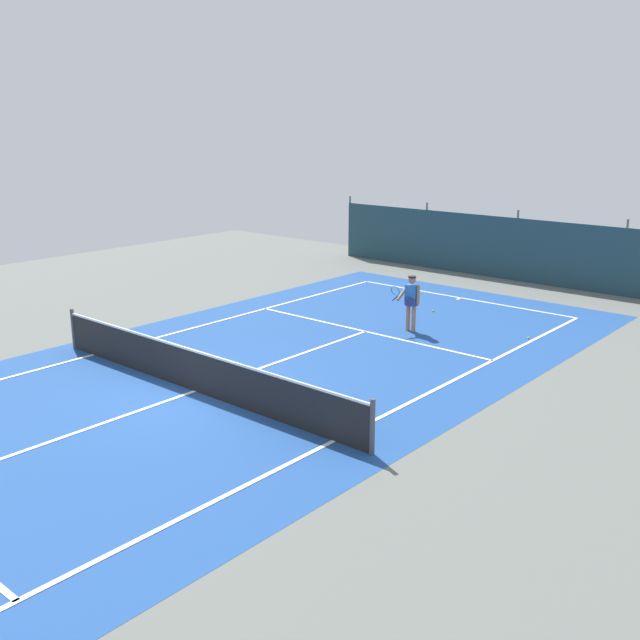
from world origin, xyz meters
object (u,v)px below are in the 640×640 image
object	(u,v)px
tennis_player	(411,299)
tennis_ball_by_sideline	(433,311)
tennis_ball_near_player	(528,338)
tennis_net	(194,370)
tennis_ball_midcourt	(334,399)
parked_car	(558,250)
water_bottle	(105,330)

from	to	relation	value
tennis_player	tennis_ball_by_sideline	bearing A→B (deg)	-72.47
tennis_player	tennis_ball_near_player	distance (m)	3.48
tennis_net	tennis_player	size ratio (longest dim) A/B	6.17
tennis_ball_near_player	tennis_ball_midcourt	bearing A→B (deg)	-99.42
tennis_net	parked_car	size ratio (longest dim) A/B	2.40
tennis_player	tennis_ball_near_player	world-z (taller)	tennis_player
tennis_ball_near_player	parked_car	distance (m)	10.55
tennis_ball_by_sideline	tennis_player	bearing A→B (deg)	-74.05
water_bottle	tennis_ball_by_sideline	bearing A→B (deg)	55.00
tennis_ball_by_sideline	water_bottle	size ratio (longest dim) A/B	0.28
parked_car	water_bottle	world-z (taller)	parked_car
tennis_ball_midcourt	tennis_ball_by_sideline	xyz separation A→B (m)	(-2.48, 8.03, 0.00)
tennis_net	water_bottle	distance (m)	5.74
tennis_ball_midcourt	water_bottle	size ratio (longest dim) A/B	0.28
tennis_player	tennis_ball_midcourt	distance (m)	6.04
parked_car	water_bottle	bearing A→B (deg)	71.07
parked_car	water_bottle	distance (m)	18.49
tennis_net	water_bottle	xyz separation A→B (m)	(-5.57, 1.32, -0.39)
tennis_player	water_bottle	size ratio (longest dim) A/B	6.83
parked_car	tennis_ball_midcourt	bearing A→B (deg)	97.73
tennis_player	tennis_ball_midcourt	world-z (taller)	tennis_player
tennis_player	parked_car	bearing A→B (deg)	-86.20
tennis_player	tennis_ball_by_sideline	world-z (taller)	tennis_player
tennis_ball_near_player	tennis_ball_midcourt	world-z (taller)	same
tennis_player	parked_car	distance (m)	11.46
tennis_net	tennis_ball_midcourt	bearing A→B (deg)	30.80
tennis_ball_midcourt	tennis_player	bearing A→B (deg)	107.61
tennis_ball_by_sideline	parked_car	distance (m)	9.14
tennis_ball_midcourt	tennis_ball_by_sideline	bearing A→B (deg)	107.13
tennis_ball_by_sideline	water_bottle	xyz separation A→B (m)	(-5.84, -8.35, 0.09)
tennis_net	tennis_ball_near_player	world-z (taller)	tennis_net
tennis_ball_midcourt	tennis_ball_near_player	bearing A→B (deg)	80.58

